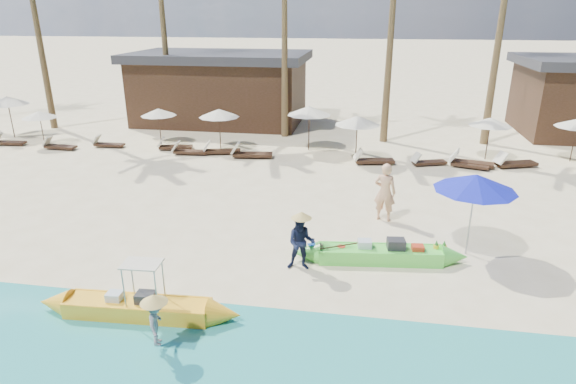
% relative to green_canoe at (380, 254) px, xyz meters
% --- Properties ---
extents(ground, '(240.00, 240.00, 0.00)m').
position_rel_green_canoe_xyz_m(ground, '(-1.76, -0.27, -0.23)').
color(ground, beige).
rests_on(ground, ground).
extents(green_canoe, '(5.48, 1.08, 0.70)m').
position_rel_green_canoe_xyz_m(green_canoe, '(0.00, 0.00, 0.00)').
color(green_canoe, '#52DC43').
rests_on(green_canoe, ground).
extents(yellow_canoe, '(5.40, 0.87, 1.40)m').
position_rel_green_canoe_xyz_m(yellow_canoe, '(-5.56, -3.57, -0.01)').
color(yellow_canoe, yellow).
rests_on(yellow_canoe, ground).
extents(tourist, '(0.82, 0.64, 2.00)m').
position_rel_green_canoe_xyz_m(tourist, '(0.16, 2.98, 0.77)').
color(tourist, tan).
rests_on(tourist, ground).
extents(vendor_green, '(0.80, 0.65, 1.57)m').
position_rel_green_canoe_xyz_m(vendor_green, '(-2.14, -0.76, 0.55)').
color(vendor_green, '#121933').
rests_on(vendor_green, ground).
extents(vendor_yellow, '(0.57, 0.76, 1.05)m').
position_rel_green_canoe_xyz_m(vendor_yellow, '(-4.58, -4.65, 0.47)').
color(vendor_yellow, gray).
rests_on(vendor_yellow, ground).
extents(blue_umbrella, '(2.28, 2.28, 2.45)m').
position_rel_green_canoe_xyz_m(blue_umbrella, '(2.50, 0.86, 1.98)').
color(blue_umbrella, '#99999E').
rests_on(blue_umbrella, ground).
extents(resort_parasol_1, '(2.23, 2.23, 2.30)m').
position_rel_green_canoe_xyz_m(resort_parasol_1, '(-20.11, 11.24, 1.84)').
color(resort_parasol_1, '#382017').
rests_on(resort_parasol_1, ground).
extents(lounger_1_right, '(1.66, 0.61, 0.55)m').
position_rel_green_canoe_xyz_m(lounger_1_right, '(-19.24, 9.67, -0.05)').
color(lounger_1_right, '#382017').
rests_on(lounger_1_right, ground).
extents(resort_parasol_2, '(1.77, 1.77, 1.82)m').
position_rel_green_canoe_xyz_m(resort_parasol_2, '(-17.35, 9.96, 1.41)').
color(resort_parasol_2, '#382017').
rests_on(resort_parasol_2, ground).
extents(lounger_2_left, '(1.69, 0.55, 0.57)m').
position_rel_green_canoe_xyz_m(lounger_2_left, '(-16.12, 9.34, -0.04)').
color(lounger_2_left, '#382017').
rests_on(lounger_2_left, ground).
extents(resort_parasol_3, '(1.85, 1.85, 1.91)m').
position_rel_green_canoe_xyz_m(resort_parasol_3, '(-11.33, 11.18, 1.48)').
color(resort_parasol_3, '#382017').
rests_on(resort_parasol_3, ground).
extents(lounger_3_left, '(1.63, 0.53, 0.55)m').
position_rel_green_canoe_xyz_m(lounger_3_left, '(-13.87, 10.15, -0.05)').
color(lounger_3_left, '#382017').
rests_on(lounger_3_left, ground).
extents(lounger_3_right, '(1.80, 0.87, 0.59)m').
position_rel_green_canoe_xyz_m(lounger_3_right, '(-10.26, 10.19, -0.04)').
color(lounger_3_right, '#382017').
rests_on(lounger_3_right, ground).
extents(resort_parasol_4, '(2.03, 2.03, 2.09)m').
position_rel_green_canoe_xyz_m(resort_parasol_4, '(-7.88, 10.63, 1.65)').
color(resort_parasol_4, '#382017').
rests_on(resort_parasol_4, ground).
extents(lounger_4_left, '(1.75, 0.66, 0.58)m').
position_rel_green_canoe_xyz_m(lounger_4_left, '(-9.21, 9.50, -0.04)').
color(lounger_4_left, '#382017').
rests_on(lounger_4_left, ground).
extents(lounger_4_right, '(1.89, 0.95, 0.62)m').
position_rel_green_canoe_xyz_m(lounger_4_right, '(-7.66, 9.83, -0.03)').
color(lounger_4_right, '#382017').
rests_on(lounger_4_right, ground).
extents(resort_parasol_5, '(2.19, 2.19, 2.25)m').
position_rel_green_canoe_xyz_m(resort_parasol_5, '(-3.42, 11.29, 1.80)').
color(resort_parasol_5, '#382017').
rests_on(resort_parasol_5, ground).
extents(lounger_5_left, '(2.05, 0.86, 0.67)m').
position_rel_green_canoe_xyz_m(lounger_5_left, '(-6.06, 9.44, -0.01)').
color(lounger_5_left, '#382017').
rests_on(lounger_5_left, ground).
extents(resort_parasol_6, '(2.09, 2.09, 2.16)m').
position_rel_green_canoe_xyz_m(resort_parasol_6, '(-0.99, 9.74, 1.71)').
color(resort_parasol_6, '#382017').
rests_on(resort_parasol_6, ground).
extents(lounger_6_left, '(1.95, 0.89, 0.64)m').
position_rel_green_canoe_xyz_m(lounger_6_left, '(-0.23, 9.36, -0.02)').
color(lounger_6_left, '#382017').
rests_on(lounger_6_left, ground).
extents(lounger_6_right, '(1.70, 1.01, 0.55)m').
position_rel_green_canoe_xyz_m(lounger_6_right, '(2.28, 9.59, -0.05)').
color(lounger_6_right, '#382017').
rests_on(lounger_6_right, ground).
extents(resort_parasol_7, '(1.96, 1.96, 2.02)m').
position_rel_green_canoe_xyz_m(resort_parasol_7, '(5.15, 11.05, 1.58)').
color(resort_parasol_7, '#382017').
rests_on(resort_parasol_7, ground).
extents(lounger_7_left, '(2.04, 1.05, 0.66)m').
position_rel_green_canoe_xyz_m(lounger_7_left, '(4.15, 9.78, -0.01)').
color(lounger_7_left, '#382017').
rests_on(lounger_7_left, ground).
extents(lounger_7_right, '(1.81, 1.01, 0.59)m').
position_rel_green_canoe_xyz_m(lounger_7_right, '(4.02, 9.48, -0.04)').
color(lounger_7_right, '#382017').
rests_on(lounger_7_right, ground).
extents(lounger_8_left, '(2.05, 1.22, 0.66)m').
position_rel_green_canoe_xyz_m(lounger_8_left, '(6.11, 9.91, -0.01)').
color(lounger_8_left, '#382017').
rests_on(lounger_8_left, ground).
extents(pavilion_west, '(10.80, 6.60, 4.30)m').
position_rel_green_canoe_xyz_m(pavilion_west, '(-9.76, 17.23, 1.96)').
color(pavilion_west, '#382017').
rests_on(pavilion_west, ground).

